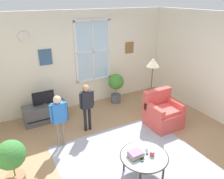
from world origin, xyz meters
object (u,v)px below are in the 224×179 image
tv_stand (45,113)px  armchair (163,113)px  coffee_table (144,157)px  cup (152,153)px  remote_near_books (147,152)px  person_black_shirt (87,103)px  person_blue_shirt (59,116)px  floor_lamp (153,68)px  book_stack (136,154)px  potted_plant_by_window (116,85)px  potted_plant_corner (12,159)px  television (43,98)px  remote_near_cup (142,159)px

tv_stand → armchair: size_ratio=1.23×
armchair → coffee_table: bearing=-141.0°
cup → remote_near_books: 0.12m
tv_stand → person_black_shirt: size_ratio=0.91×
person_blue_shirt → floor_lamp: floor_lamp is taller
armchair → person_black_shirt: (-1.73, 0.68, 0.41)m
book_stack → potted_plant_by_window: size_ratio=0.29×
tv_stand → cup: size_ratio=11.94×
potted_plant_corner → cup: bearing=-22.7°
television → potted_plant_corner: (-0.95, -1.90, -0.09)m
book_stack → floor_lamp: bearing=46.0°
television → person_blue_shirt: size_ratio=0.45×
tv_stand → floor_lamp: floor_lamp is taller
remote_near_books → potted_plant_corner: (-2.13, 0.79, 0.11)m
tv_stand → coffee_table: size_ratio=1.26×
tv_stand → television: size_ratio=2.02×
armchair → floor_lamp: size_ratio=0.55×
person_blue_shirt → potted_plant_by_window: size_ratio=1.32×
television → person_blue_shirt: 1.19m
remote_near_books → potted_plant_by_window: potted_plant_by_window is taller
book_stack → remote_near_books: book_stack is taller
potted_plant_corner → tv_stand: bearing=63.5°
person_black_shirt → floor_lamp: bearing=-3.5°
cup → potted_plant_corner: 2.34m
remote_near_cup → potted_plant_by_window: potted_plant_by_window is taller
floor_lamp → armchair: bearing=-94.6°
television → armchair: bearing=-32.2°
remote_near_cup → person_black_shirt: (-0.21, 1.89, 0.28)m
remote_near_cup → potted_plant_by_window: 3.10m
book_stack → person_black_shirt: bearing=94.9°
book_stack → armchair: bearing=35.1°
television → person_blue_shirt: person_blue_shirt is taller
television → cup: bearing=-66.7°
remote_near_books → floor_lamp: (1.38, 1.68, 0.87)m
cup → person_black_shirt: 1.96m
armchair → tv_stand: bearing=147.7°
television → coffee_table: bearing=-68.4°
coffee_table → potted_plant_by_window: potted_plant_by_window is taller
television → remote_near_cup: (0.99, -2.80, -0.21)m
television → person_black_shirt: bearing=-49.0°
coffee_table → cup: (0.12, -0.06, 0.07)m
book_stack → person_blue_shirt: 1.76m
television → remote_near_books: 2.94m
book_stack → remote_near_cup: bearing=-63.6°
remote_near_cup → remote_near_books: bearing=29.7°
coffee_table → remote_near_books: bearing=26.8°
tv_stand → potted_plant_by_window: 2.16m
potted_plant_corner → floor_lamp: (3.51, 0.89, 0.76)m
person_black_shirt → potted_plant_corner: (-1.73, -0.99, -0.17)m
coffee_table → potted_plant_by_window: bearing=69.7°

